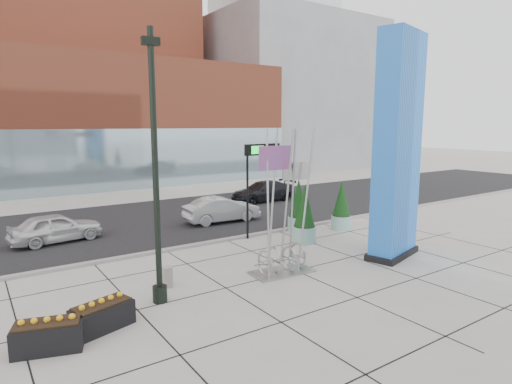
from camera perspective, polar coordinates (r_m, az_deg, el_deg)
ground at (r=16.35m, az=0.32°, el=-10.15°), size 160.00×160.00×0.00m
street_asphalt at (r=24.93m, az=-12.88°, el=-3.62°), size 80.00×12.00×0.02m
curb_edge at (r=19.60m, az=-6.38°, el=-6.75°), size 80.00×0.30×0.12m
tower_podium at (r=40.89m, az=-20.71°, el=8.64°), size 34.00×10.00×11.00m
tower_glass_front at (r=36.36m, az=-18.63°, el=4.04°), size 34.00×0.60×5.00m
building_grey_parking at (r=56.75m, az=3.67°, el=12.69°), size 20.00×18.00×18.00m
blue_pylon at (r=17.93m, az=18.34°, el=5.17°), size 2.89×1.84×8.91m
lamp_post at (r=12.90m, az=-13.16°, el=-0.46°), size 0.53×0.44×8.06m
public_art_sculpture at (r=15.54m, az=3.57°, el=-5.86°), size 2.39×1.32×5.27m
concrete_bollard at (r=14.80m, az=-11.71°, el=-11.01°), size 0.36×0.36×0.69m
overhead_street_sign at (r=20.19m, az=0.65°, el=4.63°), size 2.10×0.44×4.45m
round_planter_east at (r=22.38m, az=11.34°, el=-1.87°), size 1.02×1.02×2.55m
round_planter_mid at (r=21.70m, az=5.68°, el=-1.93°), size 1.07×1.07×2.67m
round_planter_west at (r=19.63m, az=6.49°, el=-3.11°), size 1.07×1.07×2.66m
box_planter_north at (r=11.88m, az=-25.97°, el=-16.72°), size 1.72×1.22×0.85m
box_planter_south at (r=12.45m, az=-19.81°, el=-15.13°), size 1.70×1.19×0.85m
car_white_west at (r=21.66m, az=-25.12°, el=-4.36°), size 4.13×2.09×1.35m
car_silver_mid at (r=23.71m, az=-4.59°, el=-2.37°), size 4.28×1.70×1.39m
car_dark_east at (r=29.97m, az=0.90°, el=0.06°), size 4.84×2.04×1.39m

